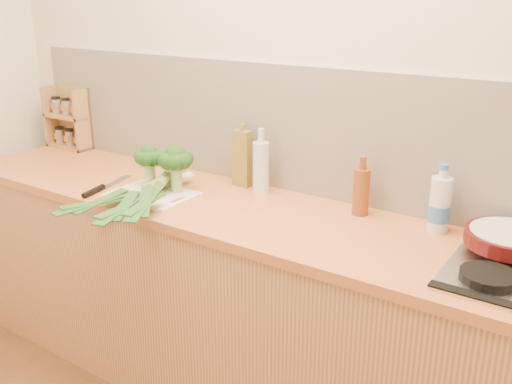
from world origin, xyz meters
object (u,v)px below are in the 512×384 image
Objects in this scene: chefs_knife at (99,189)px; spice_rack at (70,121)px; skillet at (512,239)px; chopping_board at (152,195)px.

chefs_knife is 1.01× the size of spice_rack.
spice_rack is (-2.33, 0.13, 0.08)m from skillet.
chopping_board is 1.04× the size of spice_rack.
chefs_knife reaches higher than chopping_board.
chopping_board is 1.03× the size of chefs_knife.
chefs_knife is (-0.24, -0.08, 0.00)m from chopping_board.
skillet is at bearing -2.50° from chefs_knife.
spice_rack is at bearing 135.70° from chefs_knife.
chopping_board is 1.02m from spice_rack.
chefs_knife is at bearing -169.31° from skillet.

